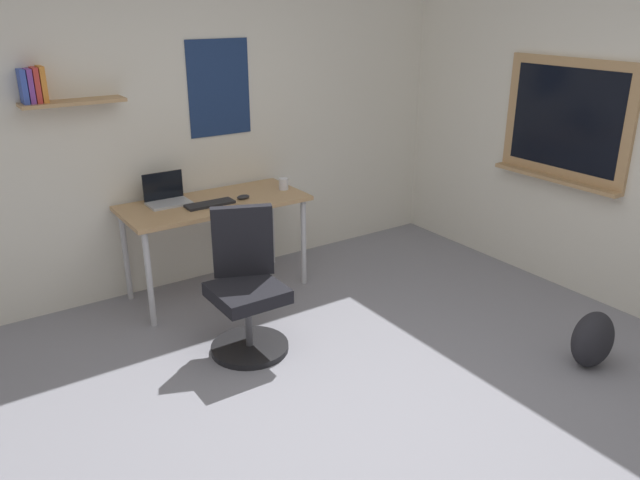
% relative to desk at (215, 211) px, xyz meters
% --- Properties ---
extents(ground_plane, '(5.20, 5.20, 0.00)m').
position_rel_desk_xyz_m(ground_plane, '(-0.03, -2.05, -0.68)').
color(ground_plane, gray).
rests_on(ground_plane, ground).
extents(wall_back, '(5.00, 0.30, 2.60)m').
position_rel_desk_xyz_m(wall_back, '(-0.04, 0.40, 0.62)').
color(wall_back, silver).
rests_on(wall_back, ground).
extents(desk, '(1.41, 0.64, 0.76)m').
position_rel_desk_xyz_m(desk, '(0.00, 0.00, 0.00)').
color(desk, tan).
rests_on(desk, ground).
extents(office_chair, '(0.53, 0.55, 0.95)m').
position_rel_desk_xyz_m(office_chair, '(-0.20, -0.89, -0.27)').
color(office_chair, black).
rests_on(office_chair, ground).
extents(laptop, '(0.31, 0.21, 0.23)m').
position_rel_desk_xyz_m(laptop, '(-0.32, 0.15, 0.13)').
color(laptop, '#ADAFB5').
rests_on(laptop, desk).
extents(keyboard, '(0.37, 0.13, 0.02)m').
position_rel_desk_xyz_m(keyboard, '(-0.07, -0.08, 0.09)').
color(keyboard, black).
rests_on(keyboard, desk).
extents(computer_mouse, '(0.10, 0.06, 0.03)m').
position_rel_desk_xyz_m(computer_mouse, '(0.21, -0.08, 0.10)').
color(computer_mouse, '#262628').
rests_on(computer_mouse, desk).
extents(coffee_mug, '(0.08, 0.08, 0.09)m').
position_rel_desk_xyz_m(coffee_mug, '(0.60, -0.03, 0.12)').
color(coffee_mug, silver).
rests_on(coffee_mug, desk).
extents(backpack, '(0.32, 0.22, 0.38)m').
position_rel_desk_xyz_m(backpack, '(1.49, -2.33, -0.49)').
color(backpack, '#232328').
rests_on(backpack, ground).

